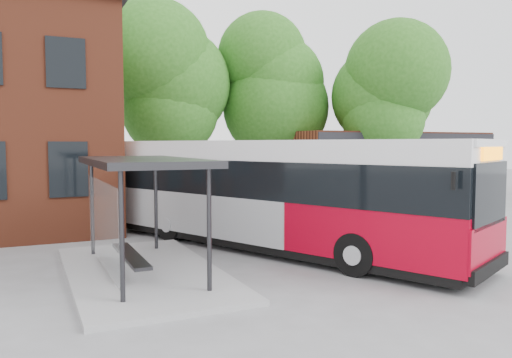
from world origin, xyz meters
name	(u,v)px	position (x,y,z in m)	size (l,w,h in m)	color
ground	(285,250)	(0.00, 0.00, 0.00)	(100.00, 100.00, 0.00)	slate
shop_row	(382,162)	(15.00, 14.00, 2.00)	(14.00, 6.20, 4.00)	maroon
bus_shelter	(142,216)	(-4.50, -1.00, 1.45)	(3.60, 7.00, 2.90)	#29292C
bike_rail	(346,198)	(9.28, 10.00, 0.19)	(5.20, 0.10, 0.38)	#29292C
tree_0	(45,101)	(-6.00, 16.00, 5.50)	(7.92, 7.92, 11.00)	#235917
tree_1	(169,112)	(1.00, 17.00, 5.20)	(7.92, 7.92, 10.40)	#235917
tree_2	(277,109)	(8.00, 16.00, 5.50)	(7.92, 7.92, 11.00)	#235917
tree_3	(378,121)	(13.00, 12.00, 4.64)	(7.04, 7.04, 9.28)	#235917
city_bus	(267,194)	(-0.31, 0.57, 1.66)	(2.79, 13.08, 3.32)	#A10016
bicycle_0	(303,196)	(6.37, 9.87, 0.43)	(0.57, 1.64, 0.86)	#2F2A23
bicycle_1	(322,191)	(8.26, 10.95, 0.55)	(0.52, 1.84, 1.11)	#23232C
bicycle_2	(321,192)	(8.02, 10.67, 0.50)	(0.66, 1.90, 1.00)	black
bicycle_3	(348,193)	(9.44, 10.10, 0.47)	(0.45, 1.58, 0.95)	#2B2B2F
bicycle_4	(357,195)	(9.57, 9.41, 0.42)	(0.56, 1.60, 0.84)	black
bicycle_5	(372,193)	(10.91, 9.82, 0.44)	(0.42, 1.48, 0.89)	black
bicycle_6	(356,192)	(10.26, 10.44, 0.48)	(0.63, 1.81, 0.95)	black
bicycle_7	(397,191)	(12.07, 9.01, 0.54)	(0.50, 1.79, 1.07)	black
bicycle_extra_0	(383,190)	(12.13, 10.31, 0.50)	(0.66, 1.91, 1.00)	#092051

